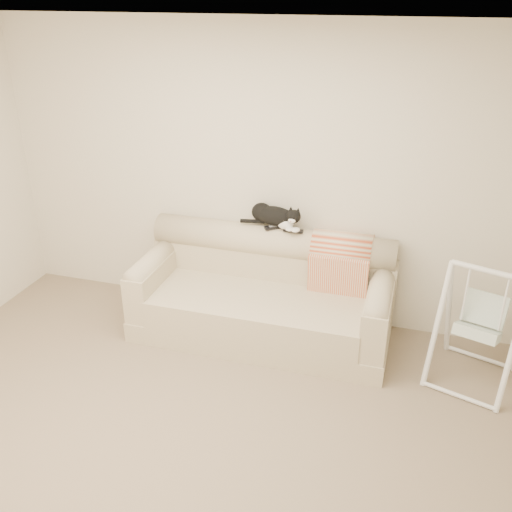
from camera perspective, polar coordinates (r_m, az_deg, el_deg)
The scene contains 8 objects.
ground_plane at distance 4.00m, azimuth -6.63°, elevation -19.36°, with size 5.00×5.00×0.00m, color #7B674F.
room_shell at distance 3.12m, azimuth -8.03°, elevation 0.94°, with size 5.04×4.04×2.60m.
sofa at distance 4.99m, azimuth 0.81°, elevation -3.98°, with size 2.20×0.93×0.90m.
remote_a at distance 4.95m, azimuth 1.87°, elevation 2.93°, with size 0.18×0.15×0.03m.
remote_b at distance 4.89m, azimuth 3.75°, elevation 2.56°, with size 0.17×0.05×0.02m.
tuxedo_cat at distance 4.93m, azimuth 1.89°, elevation 4.02°, with size 0.56×0.29×0.22m.
throw_blanket at distance 4.91m, azimuth 8.54°, elevation 0.10°, with size 0.51×0.38×0.58m.
baby_swing at distance 4.65m, azimuth 21.45°, elevation -6.48°, with size 0.75×0.78×0.97m.
Camera 1 is at (1.22, -2.56, 2.82)m, focal length 40.00 mm.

